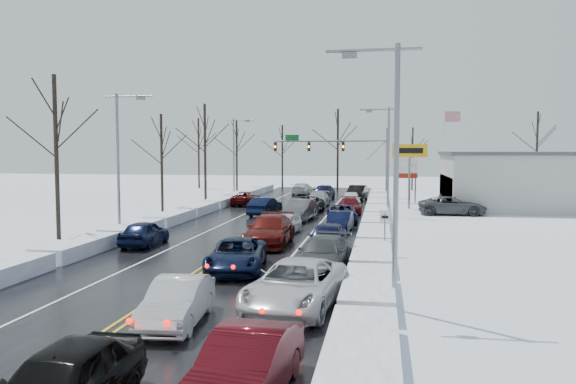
% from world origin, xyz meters
% --- Properties ---
extents(ground, '(160.00, 160.00, 0.00)m').
position_xyz_m(ground, '(0.00, 0.00, 0.00)').
color(ground, white).
rests_on(ground, ground).
extents(road_surface, '(14.00, 84.00, 0.01)m').
position_xyz_m(road_surface, '(0.00, 2.00, 0.01)').
color(road_surface, black).
rests_on(road_surface, ground).
extents(snow_bank_left, '(1.84, 72.00, 0.77)m').
position_xyz_m(snow_bank_left, '(-7.60, 2.00, 0.00)').
color(snow_bank_left, white).
rests_on(snow_bank_left, ground).
extents(snow_bank_right, '(1.84, 72.00, 0.77)m').
position_xyz_m(snow_bank_right, '(7.60, 2.00, 0.00)').
color(snow_bank_right, white).
rests_on(snow_bank_right, ground).
extents(traffic_signal_mast, '(13.28, 0.39, 8.00)m').
position_xyz_m(traffic_signal_mast, '(3.45, 27.99, 5.48)').
color(traffic_signal_mast, slate).
rests_on(traffic_signal_mast, ground).
extents(tires_plus_sign, '(3.20, 0.34, 6.00)m').
position_xyz_m(tires_plus_sign, '(10.50, 15.99, 4.99)').
color(tires_plus_sign, slate).
rests_on(tires_plus_sign, ground).
extents(used_vehicles_sign, '(2.20, 0.22, 4.65)m').
position_xyz_m(used_vehicles_sign, '(10.50, 22.00, 3.32)').
color(used_vehicles_sign, slate).
rests_on(used_vehicles_sign, ground).
extents(speed_limit_sign, '(0.55, 0.09, 2.35)m').
position_xyz_m(speed_limit_sign, '(8.20, -8.00, 1.63)').
color(speed_limit_sign, slate).
rests_on(speed_limit_sign, ground).
extents(flagpole, '(1.87, 1.20, 10.00)m').
position_xyz_m(flagpole, '(15.17, 30.00, 5.93)').
color(flagpole, silver).
rests_on(flagpole, ground).
extents(dealership_building, '(20.40, 12.40, 5.30)m').
position_xyz_m(dealership_building, '(23.98, 18.00, 2.66)').
color(dealership_building, '#A7A7A2').
rests_on(dealership_building, ground).
extents(streetlight_se, '(3.20, 0.25, 9.00)m').
position_xyz_m(streetlight_se, '(8.30, -18.00, 5.31)').
color(streetlight_se, slate).
rests_on(streetlight_se, ground).
extents(streetlight_ne, '(3.20, 0.25, 9.00)m').
position_xyz_m(streetlight_ne, '(8.30, 10.00, 5.31)').
color(streetlight_ne, slate).
rests_on(streetlight_ne, ground).
extents(streetlight_sw, '(3.20, 0.25, 9.00)m').
position_xyz_m(streetlight_sw, '(-8.30, -4.00, 5.31)').
color(streetlight_sw, slate).
rests_on(streetlight_sw, ground).
extents(streetlight_nw, '(3.20, 0.25, 9.00)m').
position_xyz_m(streetlight_nw, '(-8.30, 24.00, 5.31)').
color(streetlight_nw, slate).
rests_on(streetlight_nw, ground).
extents(tree_left_b, '(4.00, 4.00, 10.00)m').
position_xyz_m(tree_left_b, '(-11.50, -6.00, 6.99)').
color(tree_left_b, '#2D231C').
rests_on(tree_left_b, ground).
extents(tree_left_c, '(3.40, 3.40, 8.50)m').
position_xyz_m(tree_left_c, '(-10.50, 8.00, 5.94)').
color(tree_left_c, '#2D231C').
rests_on(tree_left_c, ground).
extents(tree_left_d, '(4.20, 4.20, 10.50)m').
position_xyz_m(tree_left_d, '(-11.20, 22.00, 7.33)').
color(tree_left_d, '#2D231C').
rests_on(tree_left_d, ground).
extents(tree_left_e, '(3.80, 3.80, 9.50)m').
position_xyz_m(tree_left_e, '(-10.80, 34.00, 6.64)').
color(tree_left_e, '#2D231C').
rests_on(tree_left_e, ground).
extents(tree_far_a, '(4.00, 4.00, 10.00)m').
position_xyz_m(tree_far_a, '(-18.00, 40.00, 6.99)').
color(tree_far_a, '#2D231C').
rests_on(tree_far_a, ground).
extents(tree_far_b, '(3.60, 3.60, 9.00)m').
position_xyz_m(tree_far_b, '(-6.00, 41.00, 6.29)').
color(tree_far_b, '#2D231C').
rests_on(tree_far_b, ground).
extents(tree_far_c, '(4.40, 4.40, 11.00)m').
position_xyz_m(tree_far_c, '(2.00, 39.00, 7.68)').
color(tree_far_c, '#2D231C').
rests_on(tree_far_c, ground).
extents(tree_far_d, '(3.40, 3.40, 8.50)m').
position_xyz_m(tree_far_d, '(12.00, 40.50, 5.94)').
color(tree_far_d, '#2D231C').
rests_on(tree_far_d, ground).
extents(tree_far_e, '(4.20, 4.20, 10.50)m').
position_xyz_m(tree_far_e, '(28.00, 41.00, 7.33)').
color(tree_far_e, '#2D231C').
rests_on(tree_far_e, ground).
extents(queued_car_1, '(1.89, 4.47, 1.43)m').
position_xyz_m(queued_car_1, '(1.75, -20.83, 0.00)').
color(queued_car_1, silver).
rests_on(queued_car_1, ground).
extents(queued_car_2, '(3.10, 5.53, 1.46)m').
position_xyz_m(queued_car_2, '(1.60, -12.99, 0.00)').
color(queued_car_2, black).
rests_on(queued_car_2, ground).
extents(queued_car_3, '(2.45, 5.89, 1.70)m').
position_xyz_m(queued_car_3, '(1.68, -5.94, 0.00)').
color(queued_car_3, '#540F0B').
rests_on(queued_car_3, ground).
extents(queued_car_4, '(1.98, 4.05, 1.33)m').
position_xyz_m(queued_car_4, '(1.79, -1.50, 0.00)').
color(queued_car_4, silver).
rests_on(queued_car_4, ground).
extents(queued_car_5, '(2.19, 5.09, 1.63)m').
position_xyz_m(queued_car_5, '(1.78, 5.59, 0.00)').
color(queued_car_5, '#45484B').
rests_on(queued_car_5, ground).
extents(queued_car_6, '(2.69, 5.29, 1.43)m').
position_xyz_m(queued_car_6, '(1.59, 10.98, 0.00)').
color(queued_car_6, black).
rests_on(queued_car_6, ground).
extents(queued_car_7, '(2.14, 5.00, 1.44)m').
position_xyz_m(queued_car_7, '(1.88, 16.41, 0.00)').
color(queued_car_7, '#95979C').
rests_on(queued_car_7, ground).
extents(queued_car_8, '(2.61, 5.14, 1.68)m').
position_xyz_m(queued_car_8, '(1.59, 24.40, 0.00)').
color(queued_car_8, black).
rests_on(queued_car_8, ground).
extents(queued_car_10, '(3.45, 6.21, 1.64)m').
position_xyz_m(queued_car_10, '(5.15, -18.50, 0.00)').
color(queued_car_10, silver).
rests_on(queued_car_10, ground).
extents(queued_car_11, '(2.69, 5.37, 1.50)m').
position_xyz_m(queued_car_11, '(5.42, -12.13, 0.00)').
color(queued_car_11, '#383B3D').
rests_on(queued_car_11, ground).
extents(queued_car_12, '(2.06, 4.77, 1.60)m').
position_xyz_m(queued_car_12, '(5.20, -7.85, 0.00)').
color(queued_car_12, black).
rests_on(queued_car_12, ground).
extents(queued_car_13, '(1.61, 4.17, 1.35)m').
position_xyz_m(queued_car_13, '(5.29, -0.00, 0.00)').
color(queued_car_13, black).
rests_on(queued_car_13, ground).
extents(queued_car_14, '(2.73, 4.99, 1.33)m').
position_xyz_m(queued_car_14, '(5.06, 4.87, 0.00)').
color(queued_car_14, black).
rests_on(queued_car_14, ground).
extents(queued_car_15, '(2.26, 4.80, 1.35)m').
position_xyz_m(queued_car_15, '(5.30, 11.00, 0.00)').
color(queued_car_15, '#4D0A11').
rests_on(queued_car_15, ground).
extents(queued_car_16, '(2.14, 4.61, 1.53)m').
position_xyz_m(queued_car_16, '(5.10, 16.16, 0.00)').
color(queued_car_16, white).
rests_on(queued_car_16, ground).
extents(queued_car_17, '(2.30, 5.14, 1.64)m').
position_xyz_m(queued_car_17, '(5.35, 23.70, 0.00)').
color(queued_car_17, black).
rests_on(queued_car_17, ground).
extents(oncoming_car_0, '(2.20, 4.81, 1.53)m').
position_xyz_m(oncoming_car_0, '(-1.61, 8.32, 0.00)').
color(oncoming_car_0, black).
rests_on(oncoming_car_0, ground).
extents(oncoming_car_1, '(2.40, 4.96, 1.36)m').
position_xyz_m(oncoming_car_1, '(-5.29, 16.61, 0.00)').
color(oncoming_car_1, '#4D0A0A').
rests_on(oncoming_car_1, ground).
extents(oncoming_car_2, '(2.57, 5.15, 1.44)m').
position_xyz_m(oncoming_car_2, '(-1.64, 30.74, 0.00)').
color(oncoming_car_2, silver).
rests_on(oncoming_car_2, ground).
extents(oncoming_car_3, '(1.86, 4.36, 1.47)m').
position_xyz_m(oncoming_car_3, '(-5.32, -7.34, 0.00)').
color(oncoming_car_3, black).
rests_on(oncoming_car_3, ground).
extents(parked_car_0, '(5.65, 2.71, 1.56)m').
position_xyz_m(parked_car_0, '(13.88, 11.47, 0.00)').
color(parked_car_0, '#45484B').
rests_on(parked_car_0, ground).
extents(parked_car_1, '(2.14, 4.83, 1.38)m').
position_xyz_m(parked_car_1, '(17.15, 16.99, 0.00)').
color(parked_car_1, black).
rests_on(parked_car_1, ground).
extents(parked_car_2, '(2.32, 4.82, 1.59)m').
position_xyz_m(parked_car_2, '(14.85, 20.87, 0.00)').
color(parked_car_2, black).
rests_on(parked_car_2, ground).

